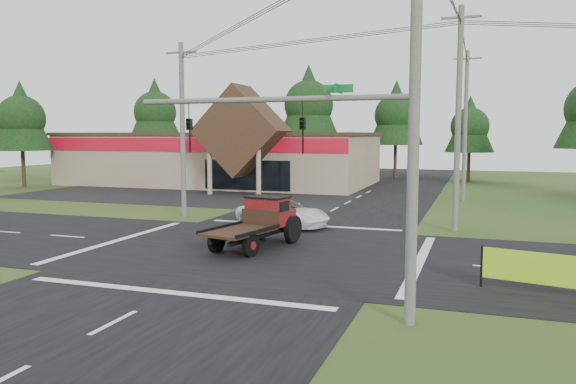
% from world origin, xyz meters
% --- Properties ---
extents(ground, '(120.00, 120.00, 0.00)m').
position_xyz_m(ground, '(0.00, 0.00, 0.00)').
color(ground, '#284819').
rests_on(ground, ground).
extents(road_ns, '(12.00, 120.00, 0.02)m').
position_xyz_m(road_ns, '(0.00, 0.00, 0.01)').
color(road_ns, black).
rests_on(road_ns, ground).
extents(road_ew, '(120.00, 12.00, 0.02)m').
position_xyz_m(road_ew, '(0.00, 0.00, 0.01)').
color(road_ew, black).
rests_on(road_ew, ground).
extents(parking_apron, '(28.00, 14.00, 0.02)m').
position_xyz_m(parking_apron, '(-14.00, 19.00, 0.01)').
color(parking_apron, black).
rests_on(parking_apron, ground).
extents(cvs_building, '(30.40, 18.20, 9.19)m').
position_xyz_m(cvs_building, '(-15.70, 29.57, 2.78)').
color(cvs_building, gray).
rests_on(cvs_building, ground).
extents(traffic_signal_mast, '(8.12, 0.24, 7.00)m').
position_xyz_m(traffic_signal_mast, '(5.82, -7.50, 4.43)').
color(traffic_signal_mast, '#595651').
rests_on(traffic_signal_mast, ground).
extents(utility_pole_nr, '(2.00, 0.30, 11.00)m').
position_xyz_m(utility_pole_nr, '(7.50, -7.50, 5.64)').
color(utility_pole_nr, '#595651').
rests_on(utility_pole_nr, ground).
extents(utility_pole_nw, '(2.00, 0.30, 10.50)m').
position_xyz_m(utility_pole_nw, '(-8.00, 8.00, 5.39)').
color(utility_pole_nw, '#595651').
rests_on(utility_pole_nw, ground).
extents(utility_pole_ne, '(2.00, 0.30, 11.50)m').
position_xyz_m(utility_pole_ne, '(8.00, 8.00, 5.89)').
color(utility_pole_ne, '#595651').
rests_on(utility_pole_ne, ground).
extents(utility_pole_n, '(2.00, 0.30, 11.20)m').
position_xyz_m(utility_pole_n, '(8.00, 22.00, 5.74)').
color(utility_pole_n, '#595651').
rests_on(utility_pole_n, ground).
extents(tree_row_a, '(6.72, 6.72, 12.12)m').
position_xyz_m(tree_row_a, '(-30.00, 40.00, 8.05)').
color(tree_row_a, '#332316').
rests_on(tree_row_a, ground).
extents(tree_row_b, '(5.60, 5.60, 10.10)m').
position_xyz_m(tree_row_b, '(-20.00, 42.00, 6.70)').
color(tree_row_b, '#332316').
rests_on(tree_row_b, ground).
extents(tree_row_c, '(7.28, 7.28, 13.13)m').
position_xyz_m(tree_row_c, '(-10.00, 41.00, 8.72)').
color(tree_row_c, '#332316').
rests_on(tree_row_c, ground).
extents(tree_row_d, '(6.16, 6.16, 11.11)m').
position_xyz_m(tree_row_d, '(0.00, 42.00, 7.38)').
color(tree_row_d, '#332316').
rests_on(tree_row_d, ground).
extents(tree_row_e, '(5.04, 5.04, 9.09)m').
position_xyz_m(tree_row_e, '(8.00, 40.00, 6.03)').
color(tree_row_e, '#332316').
rests_on(tree_row_e, ground).
extents(tree_side_w, '(5.60, 5.60, 10.10)m').
position_xyz_m(tree_side_w, '(-32.00, 20.00, 6.70)').
color(tree_side_w, '#332316').
rests_on(tree_side_w, ground).
extents(antique_flatbed_truck, '(3.13, 5.71, 2.26)m').
position_xyz_m(antique_flatbed_truck, '(-0.20, 0.40, 1.13)').
color(antique_flatbed_truck, '#590E0C').
rests_on(antique_flatbed_truck, ground).
extents(roadside_banner, '(4.06, 1.01, 1.41)m').
position_xyz_m(roadside_banner, '(11.27, -3.49, 0.70)').
color(roadside_banner, '#9BD71C').
rests_on(roadside_banner, ground).
extents(white_pickup, '(5.73, 3.78, 1.46)m').
position_xyz_m(white_pickup, '(-0.94, 6.37, 0.73)').
color(white_pickup, white).
rests_on(white_pickup, ground).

